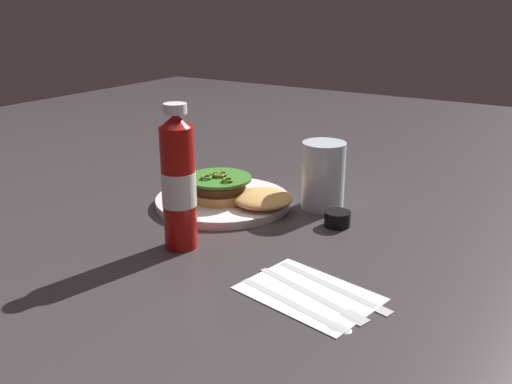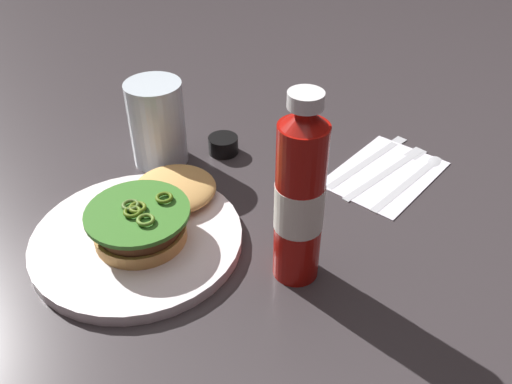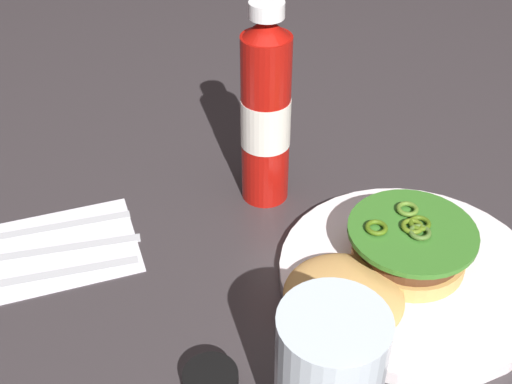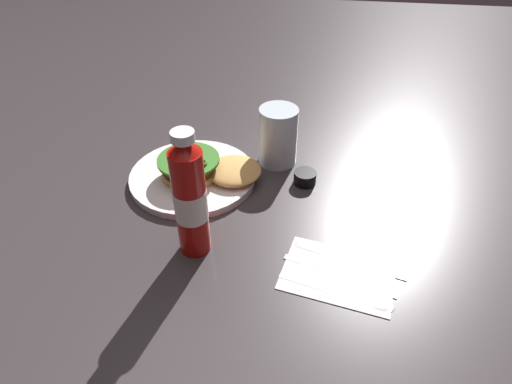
{
  "view_description": "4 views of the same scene",
  "coord_description": "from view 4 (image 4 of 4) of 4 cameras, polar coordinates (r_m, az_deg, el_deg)",
  "views": [
    {
      "loc": [
        0.51,
        -0.87,
        0.4
      ],
      "look_at": [
        0.03,
        -0.11,
        0.09
      ],
      "focal_mm": 38.76,
      "sensor_mm": 36.0,
      "label": 1
    },
    {
      "loc": [
        -0.49,
        -0.4,
        0.48
      ],
      "look_at": [
        0.01,
        -0.11,
        0.04
      ],
      "focal_mm": 37.41,
      "sensor_mm": 36.0,
      "label": 2
    },
    {
      "loc": [
        0.27,
        0.35,
        0.51
      ],
      "look_at": [
        -0.0,
        -0.13,
        0.07
      ],
      "focal_mm": 46.81,
      "sensor_mm": 36.0,
      "label": 3
    },
    {
      "loc": [
        0.13,
        -0.75,
        0.58
      ],
      "look_at": [
        0.04,
        -0.12,
        0.08
      ],
      "focal_mm": 30.71,
      "sensor_mm": 36.0,
      "label": 4
    }
  ],
  "objects": [
    {
      "name": "ketchup_bottle",
      "position": [
        0.75,
        -8.57,
        -0.97
      ],
      "size": [
        0.06,
        0.06,
        0.25
      ],
      "color": "#AA110B",
      "rests_on": "ground_plane"
    },
    {
      "name": "spoon_utensil",
      "position": [
        0.75,
        12.36,
        -13.01
      ],
      "size": [
        0.19,
        0.06,
        0.0
      ],
      "color": "silver",
      "rests_on": "napkin"
    },
    {
      "name": "water_glass",
      "position": [
        1.0,
        2.88,
        7.27
      ],
      "size": [
        0.09,
        0.09,
        0.13
      ],
      "primitive_type": "cylinder",
      "color": "silver",
      "rests_on": "ground_plane"
    },
    {
      "name": "burger_sandwich",
      "position": [
        0.95,
        -6.54,
        3.07
      ],
      "size": [
        0.22,
        0.14,
        0.05
      ],
      "color": "tan",
      "rests_on": "dinner_plate"
    },
    {
      "name": "condiment_cup",
      "position": [
        0.96,
        6.39,
        1.88
      ],
      "size": [
        0.05,
        0.05,
        0.03
      ],
      "primitive_type": "cylinder",
      "color": "black",
      "rests_on": "ground_plane"
    },
    {
      "name": "dinner_plate",
      "position": [
        0.98,
        -8.15,
        2.2
      ],
      "size": [
        0.28,
        0.28,
        0.02
      ],
      "primitive_type": "cylinder",
      "color": "white",
      "rests_on": "ground_plane"
    },
    {
      "name": "ground_plane",
      "position": [
        0.96,
        -1.43,
        1.07
      ],
      "size": [
        3.0,
        3.0,
        0.0
      ],
      "primitive_type": "plane",
      "color": "#373133"
    },
    {
      "name": "napkin",
      "position": [
        0.78,
        10.63,
        -10.45
      ],
      "size": [
        0.21,
        0.16,
        0.0
      ],
      "primitive_type": "cube",
      "rotation": [
        0.0,
        0.0,
        -0.19
      ],
      "color": "white",
      "rests_on": "ground_plane"
    },
    {
      "name": "fork_utensil",
      "position": [
        0.78,
        12.05,
        -10.69
      ],
      "size": [
        0.2,
        0.07,
        0.0
      ],
      "color": "silver",
      "rests_on": "napkin"
    },
    {
      "name": "butter_knife",
      "position": [
        0.81,
        12.98,
        -8.75
      ],
      "size": [
        0.2,
        0.07,
        0.0
      ],
      "color": "silver",
      "rests_on": "napkin"
    }
  ]
}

